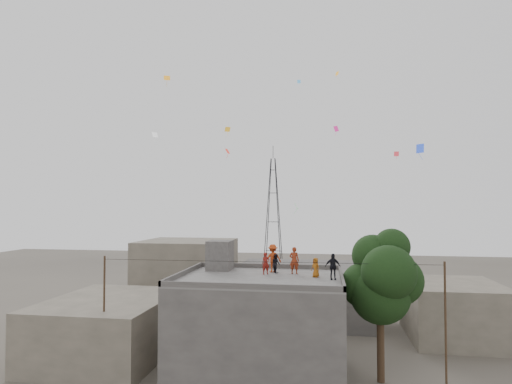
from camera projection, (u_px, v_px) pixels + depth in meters
ground at (260, 378)px, 26.09m from camera, size 140.00×140.00×0.00m
main_building at (260, 327)px, 26.19m from camera, size 10.00×8.00×6.10m
parapet at (260, 275)px, 26.31m from camera, size 10.00×8.00×0.30m
stair_head_box at (220, 255)px, 29.41m from camera, size 1.60×1.80×2.00m
neighbor_west at (109, 327)px, 29.88m from camera, size 8.00×10.00×4.00m
neighbor_north at (304, 292)px, 39.67m from camera, size 12.00×9.00×5.00m
neighbor_northwest at (187, 275)px, 43.58m from camera, size 9.00×8.00×7.00m
neighbor_east at (454, 311)px, 33.81m from camera, size 7.00×8.00×4.40m
tree at (383, 279)px, 25.72m from camera, size 4.90×4.60×9.10m
utility_line at (266, 320)px, 24.91m from camera, size 20.12×0.62×7.40m
transmission_tower at (273, 216)px, 66.51m from camera, size 2.97×2.97×20.01m
person_red_adult at (294, 260)px, 27.58m from camera, size 0.68×0.50×1.74m
person_orange_child at (316, 268)px, 26.28m from camera, size 0.69×0.66×1.19m
person_dark_child at (276, 263)px, 28.06m from camera, size 0.71×0.76×1.24m
person_dark_adult at (333, 267)px, 25.41m from camera, size 0.96×0.53×1.55m
person_orange_adult at (273, 258)px, 28.37m from camera, size 1.37×1.13×1.84m
person_red_child at (266, 263)px, 27.44m from camera, size 0.60×0.52×1.39m
kites at (288, 130)px, 33.95m from camera, size 21.15×17.31×12.90m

